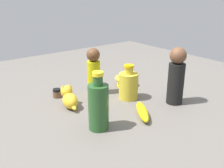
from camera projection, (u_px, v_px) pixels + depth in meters
name	position (u px, v px, depth m)	size (l,w,h in m)	color
ground	(112.00, 99.00, 1.20)	(2.00, 2.00, 0.00)	#5B5651
person_figure_child	(94.00, 71.00, 1.23)	(0.09, 0.09, 0.23)	#B4AF0F
person_figure_adult	(176.00, 76.00, 1.12)	(0.10, 0.10, 0.25)	black
bottle_tall	(98.00, 106.00, 0.92)	(0.07, 0.07, 0.22)	#244E23
banana	(142.00, 111.00, 1.04)	(0.17, 0.04, 0.04)	gold
nail_polish_jar	(57.00, 93.00, 1.21)	(0.04, 0.04, 0.04)	brown
bowl	(125.00, 80.00, 1.36)	(0.11, 0.11, 0.05)	yellow
cat_figurine	(69.00, 98.00, 1.11)	(0.13, 0.08, 0.10)	gold
bottle_short	(128.00, 85.00, 1.19)	(0.09, 0.09, 0.16)	gold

